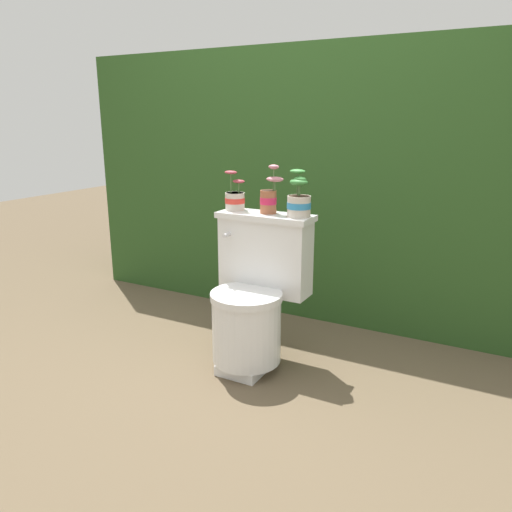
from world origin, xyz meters
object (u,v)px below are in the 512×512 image
object	(u,v)px
potted_plant_left	(235,199)
potted_plant_midleft	(269,197)
potted_plant_middle	(299,201)
toilet	(254,297)

from	to	relation	value
potted_plant_left	potted_plant_midleft	bearing A→B (deg)	0.07
potted_plant_left	potted_plant_midleft	xyz separation A→B (m)	(0.20, 0.00, 0.02)
potted_plant_left	potted_plant_midleft	size ratio (longest dim) A/B	0.84
potted_plant_left	potted_plant_middle	distance (m)	0.38
potted_plant_midleft	potted_plant_middle	xyz separation A→B (m)	(0.17, -0.01, -0.01)
potted_plant_midleft	potted_plant_middle	world-z (taller)	potted_plant_midleft
potted_plant_left	potted_plant_middle	bearing A→B (deg)	-2.21
potted_plant_left	potted_plant_midleft	world-z (taller)	potted_plant_midleft
toilet	potted_plant_left	distance (m)	0.54
toilet	potted_plant_midleft	xyz separation A→B (m)	(0.01, 0.14, 0.50)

